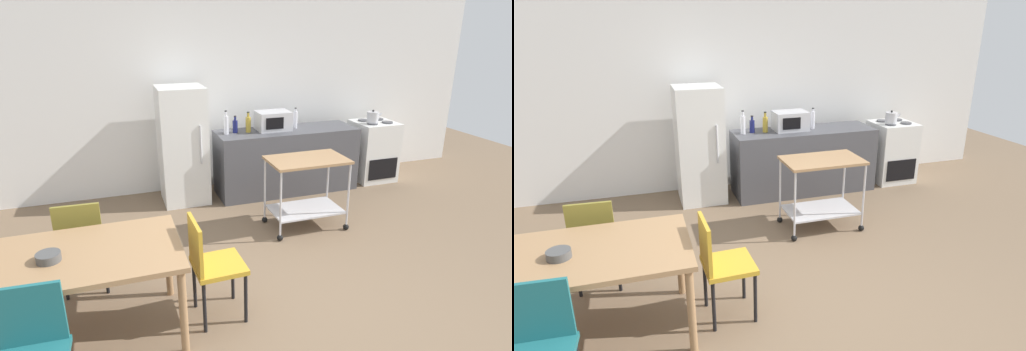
# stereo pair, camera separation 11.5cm
# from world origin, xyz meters

# --- Properties ---
(ground_plane) EXTENTS (12.00, 12.00, 0.00)m
(ground_plane) POSITION_xyz_m (0.00, 0.00, 0.00)
(ground_plane) COLOR brown
(back_wall) EXTENTS (8.40, 0.12, 2.90)m
(back_wall) POSITION_xyz_m (0.00, 3.20, 1.45)
(back_wall) COLOR white
(back_wall) RESTS_ON ground_plane
(kitchen_counter) EXTENTS (2.00, 0.64, 0.90)m
(kitchen_counter) POSITION_xyz_m (0.90, 2.60, 0.45)
(kitchen_counter) COLOR #4C4C51
(kitchen_counter) RESTS_ON ground_plane
(dining_table) EXTENTS (1.50, 0.90, 0.75)m
(dining_table) POSITION_xyz_m (-1.77, 0.17, 0.67)
(dining_table) COLOR #A37A51
(dining_table) RESTS_ON ground_plane
(chair_olive) EXTENTS (0.42, 0.42, 0.89)m
(chair_olive) POSITION_xyz_m (-1.78, 0.87, 0.52)
(chair_olive) COLOR olive
(chair_olive) RESTS_ON ground_plane
(chair_mustard) EXTENTS (0.41, 0.41, 0.89)m
(chair_mustard) POSITION_xyz_m (-0.79, 0.14, 0.52)
(chair_mustard) COLOR gold
(chair_mustard) RESTS_ON ground_plane
(stove_oven) EXTENTS (0.60, 0.61, 0.92)m
(stove_oven) POSITION_xyz_m (2.35, 2.62, 0.45)
(stove_oven) COLOR white
(stove_oven) RESTS_ON ground_plane
(refrigerator) EXTENTS (0.60, 0.63, 1.55)m
(refrigerator) POSITION_xyz_m (-0.55, 2.70, 0.78)
(refrigerator) COLOR white
(refrigerator) RESTS_ON ground_plane
(kitchen_cart) EXTENTS (0.91, 0.57, 0.85)m
(kitchen_cart) POSITION_xyz_m (0.65, 1.42, 0.57)
(kitchen_cart) COLOR #A37A51
(kitchen_cart) RESTS_ON ground_plane
(bottle_hot_sauce) EXTENTS (0.07, 0.07, 0.32)m
(bottle_hot_sauce) POSITION_xyz_m (0.03, 2.63, 1.03)
(bottle_hot_sauce) COLOR silver
(bottle_hot_sauce) RESTS_ON kitchen_counter
(bottle_sparkling_water) EXTENTS (0.07, 0.07, 0.23)m
(bottle_sparkling_water) POSITION_xyz_m (0.17, 2.66, 0.99)
(bottle_sparkling_water) COLOR navy
(bottle_sparkling_water) RESTS_ON kitchen_counter
(bottle_wine) EXTENTS (0.07, 0.07, 0.28)m
(bottle_wine) POSITION_xyz_m (0.34, 2.64, 1.01)
(bottle_wine) COLOR gold
(bottle_wine) RESTS_ON kitchen_counter
(microwave) EXTENTS (0.46, 0.35, 0.26)m
(microwave) POSITION_xyz_m (0.71, 2.65, 1.03)
(microwave) COLOR silver
(microwave) RESTS_ON kitchen_counter
(bottle_soda) EXTENTS (0.06, 0.06, 0.29)m
(bottle_soda) POSITION_xyz_m (1.04, 2.64, 1.03)
(bottle_soda) COLOR silver
(bottle_soda) RESTS_ON kitchen_counter
(fruit_bowl) EXTENTS (0.17, 0.17, 0.06)m
(fruit_bowl) POSITION_xyz_m (-1.93, 0.13, 0.78)
(fruit_bowl) COLOR #4C4C4C
(fruit_bowl) RESTS_ON dining_table
(kettle) EXTENTS (0.24, 0.17, 0.19)m
(kettle) POSITION_xyz_m (2.23, 2.52, 1.00)
(kettle) COLOR silver
(kettle) RESTS_ON stove_oven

